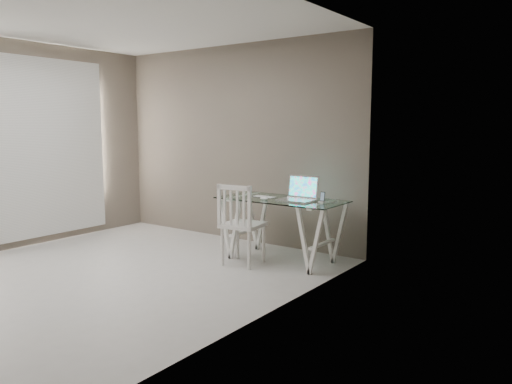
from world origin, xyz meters
TOP-DOWN VIEW (x-y plane):
  - room at (-0.06, 0.02)m, footprint 4.50×4.52m
  - desk at (1.18, 1.64)m, footprint 1.50×0.70m
  - chair at (0.91, 1.18)m, footprint 0.49×0.49m
  - laptop at (1.40, 1.68)m, footprint 0.40×0.32m
  - keyboard at (0.93, 1.64)m, footprint 0.29×0.12m
  - mouse at (1.05, 1.46)m, footprint 0.10×0.06m
  - phone_dock at (1.70, 1.68)m, footprint 0.06×0.06m

SIDE VIEW (x-z plane):
  - desk at x=1.18m, z-range 0.01..0.76m
  - chair at x=0.91m, z-range 0.05..1.00m
  - keyboard at x=0.93m, z-range 0.75..0.75m
  - mouse at x=1.05m, z-range 0.75..0.78m
  - phone_dock at x=1.70m, z-range 0.72..0.84m
  - laptop at x=1.40m, z-range 0.67..0.95m
  - room at x=-0.06m, z-range 0.36..3.07m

